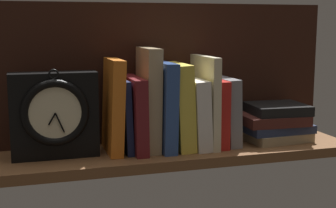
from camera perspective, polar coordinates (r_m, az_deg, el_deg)
ground_plane at (r=122.65cm, az=0.61°, el=-5.87°), size 93.91×22.21×2.50cm
back_panel at (r=129.01cm, az=-0.78°, el=3.73°), size 93.91×1.20×36.64cm
book_orange_pandolfini at (r=117.77cm, az=-6.49°, el=-0.25°), size 4.11×13.81×23.01cm
book_navy_bierce at (r=118.71cm, az=-5.21°, el=-1.38°), size 2.31×12.44×17.91cm
book_maroon_dawkins at (r=119.21cm, az=-3.98°, el=-1.19°), size 3.28×16.97×18.42cm
book_tan_shortstories at (r=119.44cm, az=-2.33°, el=0.56°), size 3.96×13.40×25.51cm
book_blue_modern at (r=120.69cm, az=-0.64°, el=-0.19°), size 3.75×16.86×21.99cm
book_yellow_seinlanguage at (r=121.90cm, az=1.17°, el=-0.21°), size 5.15×15.69×21.59cm
book_white_catcher at (r=123.60cm, az=3.03°, el=-1.02°), size 4.59×16.64×17.64cm
book_cream_twain at (r=124.22cm, az=4.41°, el=0.35°), size 2.15×16.92×23.19cm
book_red_requiem at (r=125.68cm, az=5.50°, el=-0.94°), size 2.72×15.11×17.20cm
book_gray_chess at (r=126.92cm, az=6.86°, el=-0.81°), size 3.83×13.43×17.51cm
framed_clock at (r=115.42cm, az=-13.30°, el=-1.22°), size 20.15×7.76×21.19cm
book_stack_side at (r=133.61cm, az=12.48°, el=-2.15°), size 18.99×14.92×9.84cm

